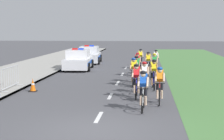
% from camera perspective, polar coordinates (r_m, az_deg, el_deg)
% --- Properties ---
extents(ground_plane, '(160.00, 160.00, 0.00)m').
position_cam_1_polar(ground_plane, '(11.18, -3.17, -9.25)').
color(ground_plane, '#4C4C51').
extents(sidewalk_slab, '(5.15, 60.00, 0.12)m').
position_cam_1_polar(sidewalk_slab, '(26.30, -13.91, -0.23)').
color(sidewalk_slab, '#A3A099').
rests_on(sidewalk_slab, ground).
extents(kerb_edge, '(0.16, 60.00, 0.13)m').
position_cam_1_polar(kerb_edge, '(25.58, -8.63, -0.29)').
color(kerb_edge, '#9E9E99').
rests_on(kerb_edge, ground).
extents(grass_verge, '(7.00, 60.00, 0.01)m').
position_cam_1_polar(grass_verge, '(25.26, 16.08, -0.69)').
color(grass_verge, '#4C7F42').
rests_on(grass_verge, ground).
extents(lane_markings_centre, '(0.14, 21.60, 0.01)m').
position_cam_1_polar(lane_markings_centre, '(18.57, 0.36, -2.93)').
color(lane_markings_centre, white).
rests_on(lane_markings_centre, ground).
extents(cyclist_lead, '(0.43, 1.72, 1.56)m').
position_cam_1_polar(cyclist_lead, '(13.59, 4.86, -3.05)').
color(cyclist_lead, black).
rests_on(cyclist_lead, ground).
extents(cyclist_second, '(0.43, 1.72, 1.56)m').
position_cam_1_polar(cyclist_second, '(14.94, 7.39, -2.22)').
color(cyclist_second, black).
rests_on(cyclist_second, ground).
extents(cyclist_third, '(0.42, 1.72, 1.56)m').
position_cam_1_polar(cyclist_third, '(16.08, 3.81, -1.57)').
color(cyclist_third, black).
rests_on(cyclist_third, ground).
extents(cyclist_fourth, '(0.43, 1.72, 1.56)m').
position_cam_1_polar(cyclist_fourth, '(17.21, 5.06, -1.06)').
color(cyclist_fourth, black).
rests_on(cyclist_fourth, ground).
extents(cyclist_fifth, '(0.43, 1.72, 1.56)m').
position_cam_1_polar(cyclist_fifth, '(18.50, 6.46, -0.55)').
color(cyclist_fifth, black).
rests_on(cyclist_fifth, ground).
extents(cyclist_sixth, '(0.42, 1.72, 1.56)m').
position_cam_1_polar(cyclist_sixth, '(19.43, 3.41, -0.19)').
color(cyclist_sixth, black).
rests_on(cyclist_sixth, ground).
extents(cyclist_seventh, '(0.44, 1.72, 1.56)m').
position_cam_1_polar(cyclist_seventh, '(20.72, 3.87, 0.22)').
color(cyclist_seventh, black).
rests_on(cyclist_seventh, ground).
extents(cyclist_eighth, '(0.44, 1.72, 1.56)m').
position_cam_1_polar(cyclist_eighth, '(22.93, 6.62, 0.79)').
color(cyclist_eighth, black).
rests_on(cyclist_eighth, ground).
extents(cyclist_ninth, '(0.42, 1.72, 1.56)m').
position_cam_1_polar(cyclist_ninth, '(24.37, 5.64, 1.13)').
color(cyclist_ninth, black).
rests_on(cyclist_ninth, ground).
extents(cyclist_tenth, '(0.43, 1.72, 1.56)m').
position_cam_1_polar(cyclist_tenth, '(23.45, 3.97, 0.94)').
color(cyclist_tenth, black).
rests_on(cyclist_tenth, ground).
extents(cyclist_eleventh, '(0.43, 1.72, 1.56)m').
position_cam_1_polar(cyclist_eleventh, '(27.77, 4.43, 1.79)').
color(cyclist_eleventh, black).
rests_on(cyclist_eleventh, ground).
extents(cyclist_twelfth, '(0.42, 1.72, 1.56)m').
position_cam_1_polar(cyclist_twelfth, '(26.74, 6.81, 1.58)').
color(cyclist_twelfth, black).
rests_on(cyclist_twelfth, ground).
extents(police_car_nearest, '(2.20, 4.50, 1.59)m').
position_cam_1_polar(police_car_nearest, '(27.38, -5.25, 1.49)').
color(police_car_nearest, white).
rests_on(police_car_nearest, ground).
extents(police_car_second, '(2.21, 4.50, 1.59)m').
position_cam_1_polar(police_car_second, '(32.54, -3.53, 2.28)').
color(police_car_second, silver).
rests_on(police_car_second, ground).
extents(crowd_barrier_middle, '(0.54, 2.32, 1.07)m').
position_cam_1_polar(crowd_barrier_middle, '(18.54, -15.45, -1.17)').
color(crowd_barrier_middle, '#B7BABF').
rests_on(crowd_barrier_middle, sidewalk_slab).
extents(traffic_cone_near, '(0.36, 0.36, 0.64)m').
position_cam_1_polar(traffic_cone_near, '(18.14, -12.17, -2.31)').
color(traffic_cone_near, black).
rests_on(traffic_cone_near, ground).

